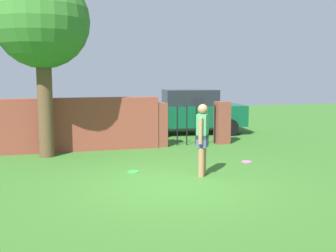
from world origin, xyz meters
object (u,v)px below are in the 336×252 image
object	(u,v)px
tree	(42,23)
frisbee_green	(133,172)
car	(190,112)
frisbee_pink	(247,162)
person	(202,136)

from	to	relation	value
tree	frisbee_green	size ratio (longest dim) A/B	18.51
car	frisbee_pink	xyz separation A→B (m)	(-0.27, -5.38, -0.85)
car	frisbee_pink	distance (m)	5.45
frisbee_green	frisbee_pink	bearing A→B (deg)	5.00
person	frisbee_pink	size ratio (longest dim) A/B	6.00
tree	person	xyz separation A→B (m)	(3.42, -3.19, -2.76)
tree	frisbee_pink	size ratio (longest dim) A/B	18.51
car	frisbee_pink	world-z (taller)	car
tree	frisbee_green	distance (m)	4.82
tree	frisbee_green	bearing A→B (deg)	-51.17
tree	frisbee_pink	xyz separation A→B (m)	(5.04, -2.18, -3.64)
person	car	bearing A→B (deg)	-164.83
frisbee_pink	person	bearing A→B (deg)	-148.30
frisbee_pink	frisbee_green	xyz separation A→B (m)	(-3.07, -0.27, 0.00)
person	car	world-z (taller)	car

